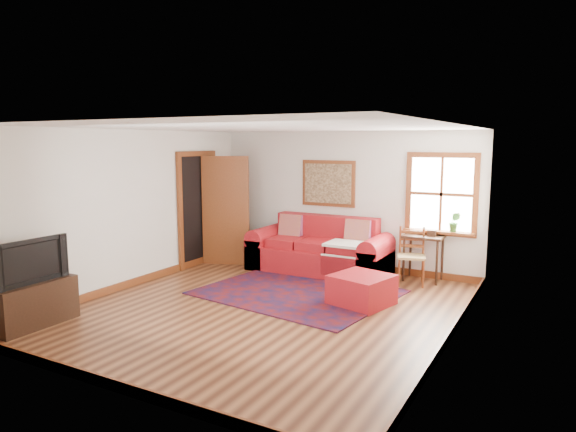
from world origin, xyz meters
The scene contains 13 objects.
ground centered at (0.00, 0.00, 0.00)m, with size 5.50×5.50×0.00m, color #442112.
room_envelope centered at (0.00, 0.02, 1.65)m, with size 5.04×5.54×2.52m.
window centered at (1.78, 2.70, 1.31)m, with size 1.18×0.20×1.38m.
doorway centered at (-2.21, 1.78, 1.07)m, with size 0.89×1.08×2.14m.
framed_artwork centered at (-0.30, 2.71, 1.55)m, with size 1.05×0.07×0.85m.
persian_rug centered at (0.03, 0.89, 0.01)m, with size 2.77×2.22×0.02m, color #5A0D0C.
red_leather_sofa centered at (-0.24, 2.27, 0.32)m, with size 2.50×1.03×0.98m.
red_ottoman centered at (1.10, 0.82, 0.21)m, with size 0.75×0.75×0.43m, color #A3151C.
side_table centered at (1.54, 2.53, 0.65)m, with size 0.64×0.48×0.77m.
ladder_back_chair centered at (1.42, 2.25, 0.50)m, with size 0.53×0.52×0.93m.
media_cabinet centered at (-2.25, -1.98, 0.28)m, with size 0.47×1.03×0.57m, color #311B10.
television centered at (-2.23, -2.02, 0.85)m, with size 0.97×0.13×0.56m, color black.
candle_hurricane centered at (-2.20, -1.59, 0.65)m, with size 0.12×0.12×0.18m.
Camera 1 is at (3.59, -5.91, 2.31)m, focal length 32.00 mm.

